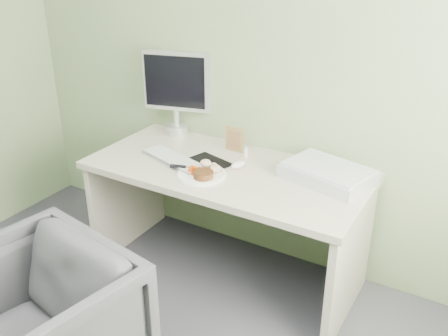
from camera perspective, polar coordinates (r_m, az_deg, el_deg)
The scene contains 15 objects.
wall_back at distance 2.95m, azimuth 4.08°, elevation 13.70°, with size 3.50×3.50×0.00m, color #6F875F.
desk at distance 2.91m, azimuth 0.29°, elevation -3.25°, with size 1.60×0.75×0.73m.
plate at distance 2.74m, azimuth -2.55°, elevation -0.80°, with size 0.27×0.27×0.01m, color white.
steak at distance 2.68m, azimuth -2.38°, elevation -0.75°, with size 0.11×0.11×0.04m, color black.
potato_pile at distance 2.74m, azimuth -1.56°, elevation 0.18°, with size 0.12×0.09×0.06m, color #A2754F.
carrot_heap at distance 2.74m, azimuth -3.56°, elevation -0.14°, with size 0.06×0.05×0.04m, color #E74504.
steak_knife at distance 2.78m, azimuth -4.51°, elevation 0.05°, with size 0.23×0.09×0.02m.
mousepad at distance 2.88m, azimuth -2.17°, elevation 0.53°, with size 0.25×0.22×0.00m, color black.
keyboard at distance 2.91m, azimuth -5.78°, elevation 0.98°, with size 0.44×0.13×0.02m, color white.
computer_mouse at distance 2.83m, azimuth 1.65°, elevation 0.36°, with size 0.05×0.10×0.03m, color white.
photo_frame at distance 3.03m, azimuth 1.20°, elevation 3.30°, with size 0.12×0.01×0.15m, color olive.
eyedrop_bottle at distance 2.95m, azimuth 2.52°, elevation 1.81°, with size 0.03×0.03×0.07m.
scanner at distance 2.73m, azimuth 11.74°, elevation -0.69°, with size 0.46×0.30×0.07m, color silver.
monitor at distance 3.25m, azimuth -5.38°, elevation 9.04°, with size 0.45×0.17×0.54m.
desk_chair at distance 2.43m, azimuth -20.86°, elevation -17.32°, with size 0.76×0.79×0.71m, color #36353A.
Camera 1 is at (1.28, -0.59, 1.94)m, focal length 40.00 mm.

